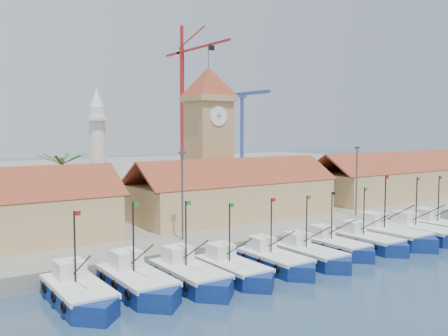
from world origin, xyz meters
TOP-DOWN VIEW (x-y plane):
  - ground at (0.00, 0.00)m, footprint 400.00×400.00m
  - quay at (0.00, 24.00)m, footprint 140.00×32.00m
  - terminal at (0.00, 110.00)m, footprint 240.00×80.00m
  - boat_0 at (-25.53, 3.07)m, footprint 3.48×9.53m
  - boat_1 at (-20.91, 3.05)m, footprint 3.63×9.94m
  - boat_2 at (-16.58, 2.38)m, footprint 3.53×9.66m
  - boat_3 at (-12.55, 1.97)m, footprint 3.28×9.00m
  - boat_4 at (-7.76, 2.17)m, footprint 3.31×9.06m
  - boat_5 at (-3.61, 1.91)m, footprint 3.28×8.99m
  - boat_6 at (1.09, 3.16)m, footprint 3.24×8.87m
  - boat_7 at (5.55, 2.72)m, footprint 3.33×9.12m
  - boat_8 at (9.54, 2.97)m, footprint 3.88×10.64m
  - boat_9 at (14.00, 2.11)m, footprint 3.69×10.11m
  - boat_10 at (18.55, 2.25)m, footprint 3.63×9.93m
  - hall_center at (0.00, 20.00)m, footprint 27.04×10.13m
  - hall_right at (32.00, 20.00)m, footprint 31.20×10.13m
  - clock_tower at (0.00, 26.00)m, footprint 5.80×5.80m
  - minaret at (-15.00, 28.00)m, footprint 3.00×3.00m
  - palm_tree at (-20.00, 26.00)m, footprint 5.60×5.03m
  - lamp_posts at (0.50, 12.00)m, footprint 80.70×0.25m
  - crane_red_right at (40.24, 103.10)m, footprint 1.00×36.09m
  - gantry at (62.00, 106.65)m, footprint 13.00×22.00m

SIDE VIEW (x-z plane):
  - ground at x=0.00m, z-range 0.00..0.00m
  - boat_6 at x=1.09m, z-range -2.66..4.05m
  - boat_5 at x=-3.61m, z-range -2.70..4.10m
  - boat_3 at x=-12.55m, z-range -2.70..4.11m
  - boat_4 at x=-7.76m, z-range -2.72..4.14m
  - boat_7 at x=5.55m, z-range -2.74..4.16m
  - boat_0 at x=-25.53m, z-range -2.86..4.35m
  - quay at x=0.00m, z-range 0.00..1.50m
  - boat_2 at x=-16.58m, z-range -2.90..4.41m
  - boat_10 at x=18.55m, z-range -2.98..4.53m
  - boat_1 at x=-20.91m, z-range -2.98..4.54m
  - boat_9 at x=14.00m, z-range -3.03..4.62m
  - boat_8 at x=9.54m, z-range -3.19..4.86m
  - terminal at x=0.00m, z-range 0.00..2.00m
  - hall_center at x=0.00m, z-range 0.18..7.79m
  - hall_right at x=32.00m, z-range 0.18..7.79m
  - palm_tree at x=-20.00m, z-range 2.05..10.44m
  - lamp_posts at x=0.50m, z-range 1.96..10.99m
  - minaret at x=-15.00m, z-range 1.58..17.88m
  - clock_tower at x=0.00m, z-range 0.61..23.31m
  - gantry at x=62.00m, z-range 8.44..31.64m
  - crane_red_right at x=40.24m, z-range 4.62..47.28m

